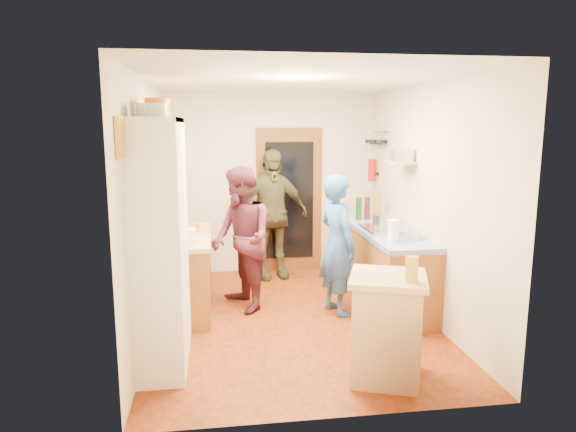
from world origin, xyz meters
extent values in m
cube|color=#91300E|center=(0.00, 0.00, -0.01)|extent=(3.00, 4.00, 0.02)
cube|color=silver|center=(0.00, 0.00, 2.61)|extent=(3.00, 4.00, 0.02)
cube|color=beige|center=(0.00, 2.01, 1.30)|extent=(3.00, 0.02, 2.60)
cube|color=beige|center=(0.00, -2.01, 1.30)|extent=(3.00, 0.02, 2.60)
cube|color=beige|center=(-1.51, 0.00, 1.30)|extent=(0.02, 4.00, 2.60)
cube|color=beige|center=(1.51, 0.00, 1.30)|extent=(0.02, 4.00, 2.60)
cube|color=brown|center=(0.25, 1.97, 1.05)|extent=(0.95, 0.06, 2.10)
cube|color=black|center=(0.25, 1.94, 1.05)|extent=(0.70, 0.02, 1.70)
cube|color=white|center=(-1.30, -0.80, 1.10)|extent=(0.40, 1.20, 2.20)
cube|color=white|center=(-1.30, -0.80, 2.18)|extent=(0.40, 1.14, 0.04)
cylinder|color=white|center=(-1.30, -1.08, 2.25)|extent=(0.26, 0.26, 0.11)
cylinder|color=orange|center=(-1.30, -0.73, 2.28)|extent=(0.21, 0.21, 0.17)
cylinder|color=orange|center=(-1.30, -0.51, 2.29)|extent=(0.20, 0.20, 0.17)
cube|color=brown|center=(-1.20, 0.45, 0.42)|extent=(0.60, 1.40, 0.85)
cube|color=tan|center=(-1.20, 0.45, 0.88)|extent=(0.64, 1.44, 0.05)
cube|color=white|center=(-1.15, -0.06, 0.99)|extent=(0.26, 0.19, 0.17)
cylinder|color=white|center=(-1.25, 0.25, 0.99)|extent=(0.19, 0.19, 0.18)
cylinder|color=orange|center=(-1.12, 0.64, 0.95)|extent=(0.27, 0.27, 0.10)
cube|color=tan|center=(-1.18, 0.96, 0.91)|extent=(0.35, 0.30, 0.02)
cube|color=brown|center=(1.20, 0.50, 0.42)|extent=(0.60, 2.20, 0.84)
cube|color=#1031A3|center=(1.20, 0.50, 0.87)|extent=(0.62, 2.22, 0.06)
cube|color=silver|center=(1.20, 0.33, 0.92)|extent=(0.55, 0.58, 0.04)
cylinder|color=silver|center=(1.15, 0.41, 1.01)|extent=(0.22, 0.22, 0.15)
cylinder|color=#143F14|center=(1.05, 1.08, 1.05)|extent=(0.09, 0.09, 0.30)
cylinder|color=#591419|center=(1.18, 1.13, 1.05)|extent=(0.08, 0.08, 0.30)
cylinder|color=olive|center=(1.31, 1.11, 1.07)|extent=(0.09, 0.09, 0.34)
cylinder|color=white|center=(1.05, -0.26, 1.02)|extent=(0.13, 0.13, 0.25)
cylinder|color=silver|center=(1.30, -0.11, 0.95)|extent=(0.27, 0.27, 0.09)
cube|color=tan|center=(0.59, -1.46, 0.43)|extent=(0.70, 0.70, 0.86)
cube|color=tan|center=(0.59, -1.46, 0.89)|extent=(0.79, 0.79, 0.05)
cube|color=white|center=(0.56, -1.40, 0.90)|extent=(0.42, 0.38, 0.02)
cylinder|color=#AD9E2D|center=(0.71, -1.63, 1.01)|extent=(0.13, 0.13, 0.20)
cylinder|color=silver|center=(1.46, 1.52, 2.05)|extent=(0.02, 0.65, 0.02)
cylinder|color=black|center=(1.40, 1.35, 1.92)|extent=(0.18, 0.18, 0.05)
cylinder|color=black|center=(1.40, 1.55, 1.90)|extent=(0.16, 0.16, 0.05)
cylinder|color=black|center=(1.40, 1.75, 1.91)|extent=(0.17, 0.17, 0.05)
cube|color=tan|center=(1.37, 0.45, 1.70)|extent=(0.26, 0.42, 0.03)
cube|color=silver|center=(1.37, 0.45, 1.79)|extent=(0.25, 0.32, 0.15)
cube|color=black|center=(1.47, 1.70, 1.45)|extent=(0.06, 0.10, 0.04)
cylinder|color=red|center=(1.41, 1.70, 1.50)|extent=(0.11, 0.11, 0.32)
cube|color=gold|center=(-1.48, -1.55, 2.05)|extent=(0.03, 0.25, 0.30)
imported|color=#2A58A1|center=(0.57, 0.12, 0.80)|extent=(0.55, 0.67, 1.60)
imported|color=#4D1E2E|center=(-0.52, 0.44, 0.84)|extent=(0.87, 0.98, 1.68)
imported|color=#434226|center=(-0.04, 1.63, 0.91)|extent=(1.13, 0.64, 1.82)
camera|label=1|loc=(-0.81, -5.39, 2.14)|focal=32.00mm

